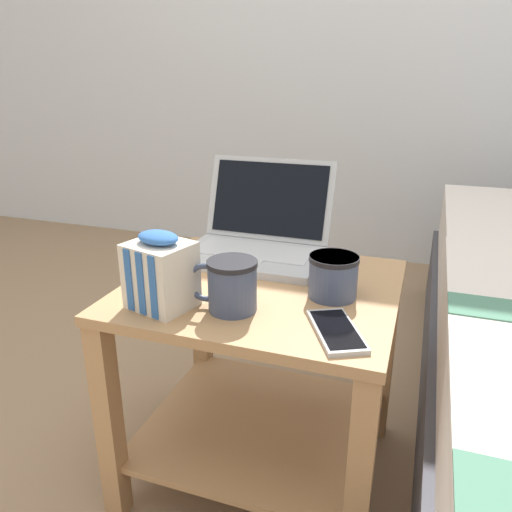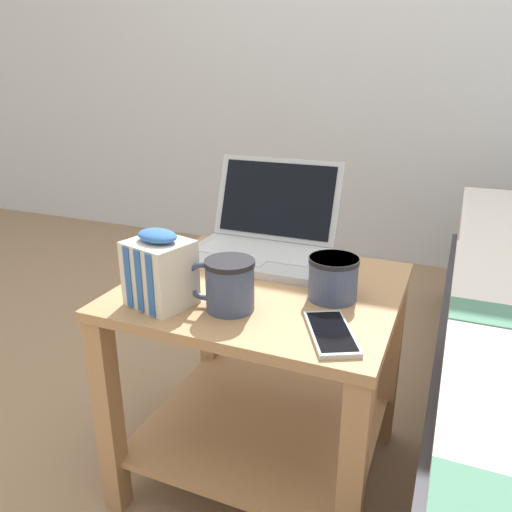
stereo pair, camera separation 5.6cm
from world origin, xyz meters
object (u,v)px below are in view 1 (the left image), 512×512
Objects in this scene: laptop at (257,237)px; cell_phone at (336,331)px; mug_front_right at (333,274)px; snack_bag at (160,273)px; mug_front_left at (231,283)px.

cell_phone is (0.26, -0.34, -0.04)m from laptop.
snack_bag is (-0.30, -0.16, 0.02)m from mug_front_right.
laptop is at bearing 140.57° from mug_front_right.
snack_bag is 0.89× the size of cell_phone.
laptop is at bearing 77.11° from snack_bag.
mug_front_right is 0.16m from cell_phone.
laptop reaches higher than cell_phone.
laptop is 2.40× the size of mug_front_right.
mug_front_right is (0.17, 0.13, -0.01)m from mug_front_left.
laptop is 0.32m from mug_front_left.
laptop is 1.95× the size of cell_phone.
laptop reaches higher than mug_front_right.
laptop is 0.43m from cell_phone.
cell_phone is at bearing 0.53° from snack_bag.
snack_bag is at bearing -152.93° from mug_front_right.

